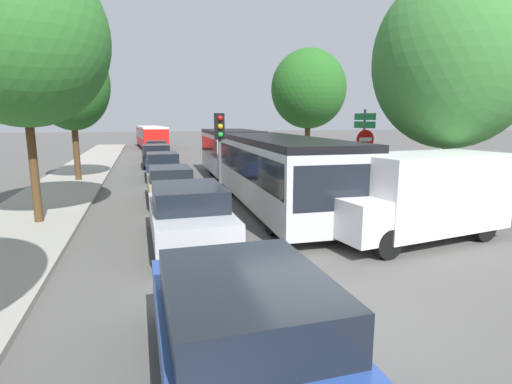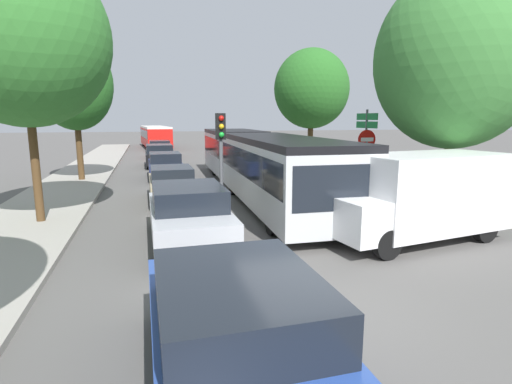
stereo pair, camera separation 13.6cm
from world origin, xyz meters
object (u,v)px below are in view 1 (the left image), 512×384
object	(u,v)px
no_entry_sign	(364,156)
tree_left_far	(71,84)
queued_car_silver	(189,214)
tree_left_mid	(21,38)
articulated_bus	(253,158)
queued_car_navy	(163,166)
queued_car_tan	(170,184)
queued_car_red	(156,149)
direction_sign_post	(364,134)
tree_right_near	(453,64)
traffic_light	(220,140)
city_bus_rear	(151,135)
queued_car_black	(156,155)
white_van	(421,194)
tree_right_mid	(308,89)
queued_car_blue	(244,336)

from	to	relation	value
no_entry_sign	tree_left_far	distance (m)	14.54
queued_car_silver	tree_left_mid	world-z (taller)	tree_left_mid
articulated_bus	queued_car_navy	size ratio (longest dim) A/B	4.27
queued_car_tan	queued_car_red	xyz separation A→B (m)	(0.12, 18.66, 0.03)
direction_sign_post	tree_right_near	bearing A→B (deg)	90.88
traffic_light	direction_sign_post	bearing A→B (deg)	101.02
direction_sign_post	tree_right_near	xyz separation A→B (m)	(0.50, -4.31, 2.37)
city_bus_rear	queued_car_navy	size ratio (longest dim) A/B	2.75
articulated_bus	tree_left_mid	world-z (taller)	tree_left_mid
queued_car_black	white_van	bearing A→B (deg)	-162.57
queued_car_tan	tree_right_mid	xyz separation A→B (m)	(9.08, 7.76, 4.32)
queued_car_black	queued_car_red	world-z (taller)	queued_car_black
city_bus_rear	tree_left_far	bearing A→B (deg)	166.03
tree_left_far	tree_right_near	size ratio (longest dim) A/B	0.91
queued_car_black	tree_left_far	size ratio (longest dim) A/B	0.60
queued_car_red	white_van	bearing A→B (deg)	-167.40
city_bus_rear	queued_car_blue	bearing A→B (deg)	175.78
traffic_light	direction_sign_post	xyz separation A→B (m)	(6.55, 1.53, 0.05)
queued_car_blue	articulated_bus	bearing A→B (deg)	-16.49
city_bus_rear	queued_car_black	bearing A→B (deg)	175.40
direction_sign_post	queued_car_tan	bearing A→B (deg)	-8.90
articulated_bus	white_van	xyz separation A→B (m)	(2.32, -8.31, -0.25)
queued_car_blue	no_entry_sign	size ratio (longest dim) A/B	1.57
queued_car_navy	queued_car_red	size ratio (longest dim) A/B	0.99
articulated_bus	no_entry_sign	bearing A→B (deg)	38.86
city_bus_rear	tree_left_far	distance (m)	25.23
queued_car_blue	queued_car_silver	distance (m)	6.08
queued_car_blue	white_van	world-z (taller)	white_van
traffic_light	tree_right_mid	distance (m)	12.52
queued_car_red	no_entry_sign	size ratio (longest dim) A/B	1.47
queued_car_navy	no_entry_sign	bearing A→B (deg)	-143.57
white_van	tree_left_far	world-z (taller)	tree_left_far
queued_car_silver	tree_right_mid	bearing A→B (deg)	-34.45
queued_car_blue	direction_sign_post	world-z (taller)	direction_sign_post
queued_car_red	city_bus_rear	bearing A→B (deg)	-0.09
queued_car_silver	queued_car_red	world-z (taller)	queued_car_silver
no_entry_sign	tree_left_far	bearing A→B (deg)	-128.92
queued_car_red	tree_left_mid	distance (m)	22.20
direction_sign_post	white_van	bearing A→B (deg)	66.53
queued_car_tan	no_entry_sign	bearing A→B (deg)	-112.27
tree_left_mid	queued_car_silver	bearing A→B (deg)	-35.41
articulated_bus	queued_car_silver	distance (m)	7.91
queued_car_silver	traffic_light	distance (m)	4.29
queued_car_red	tree_left_far	bearing A→B (deg)	160.34
articulated_bus	no_entry_sign	world-z (taller)	no_entry_sign
tree_left_mid	traffic_light	bearing A→B (deg)	6.37
city_bus_rear	direction_sign_post	distance (m)	32.33
articulated_bus	white_van	world-z (taller)	articulated_bus
queued_car_tan	queued_car_black	distance (m)	12.15
no_entry_sign	white_van	bearing A→B (deg)	-10.41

